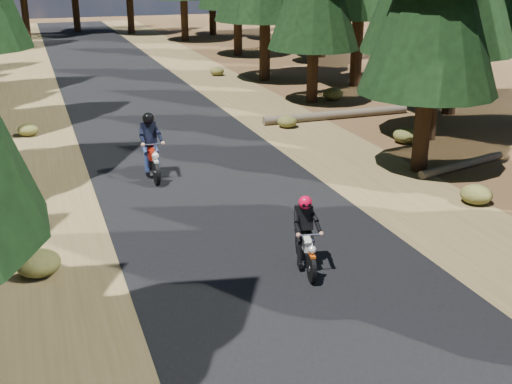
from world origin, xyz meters
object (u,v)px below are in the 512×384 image
rider_lead (306,246)px  rider_follow (152,157)px  log_far (462,165)px  log_near (337,115)px

rider_lead → rider_follow: bearing=-63.6°
log_far → rider_follow: size_ratio=1.71×
log_far → rider_follow: (-8.68, 2.22, 0.49)m
rider_lead → log_near: bearing=-107.7°
log_near → rider_follow: bearing=-150.8°
rider_follow → rider_lead: bearing=105.8°
rider_follow → log_near: bearing=-149.4°
log_far → rider_lead: (-6.91, -4.38, 0.38)m
log_near → rider_follow: 9.22m
log_near → rider_lead: bearing=-119.7°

